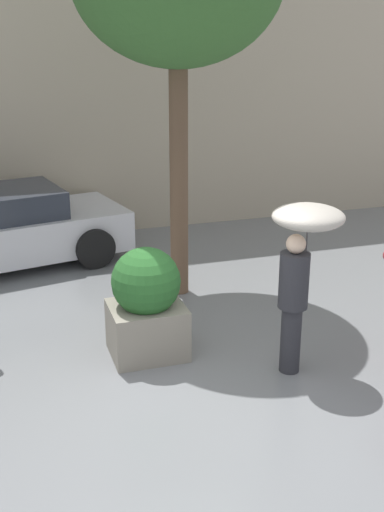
# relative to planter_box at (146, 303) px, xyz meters

# --- Properties ---
(ground_plane) EXTENTS (40.00, 40.00, 0.00)m
(ground_plane) POSITION_rel_planter_box_xyz_m (0.04, -1.07, -0.70)
(ground_plane) COLOR slate
(building_facade) EXTENTS (18.00, 0.30, 6.00)m
(building_facade) POSITION_rel_planter_box_xyz_m (0.04, 5.43, 2.30)
(building_facade) COLOR #B7A88E
(building_facade) RESTS_ON ground
(planter_box) EXTENTS (0.92, 0.85, 1.41)m
(planter_box) POSITION_rel_planter_box_xyz_m (0.00, 0.00, 0.00)
(planter_box) COLOR gray
(planter_box) RESTS_ON ground
(person_adult) EXTENTS (0.82, 0.82, 2.03)m
(person_adult) POSITION_rel_planter_box_xyz_m (1.60, -0.91, 0.78)
(person_adult) COLOR #2D2D33
(person_adult) RESTS_ON ground
(parked_car_near) EXTENTS (4.29, 2.59, 1.33)m
(parked_car_near) POSITION_rel_planter_box_xyz_m (-1.49, 3.93, -0.07)
(parked_car_near) COLOR silver
(parked_car_near) RESTS_ON ground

